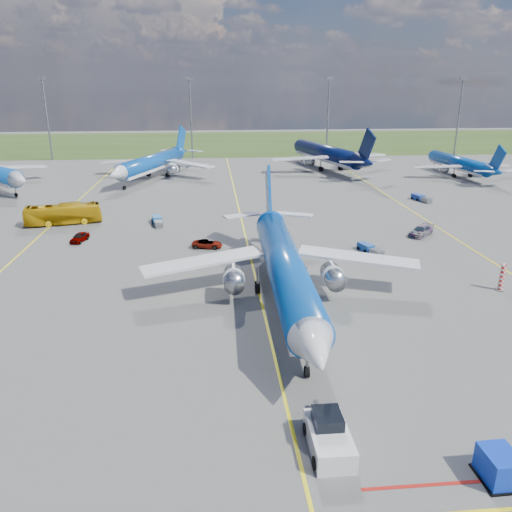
{
  "coord_description": "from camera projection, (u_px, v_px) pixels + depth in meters",
  "views": [
    {
      "loc": [
        -4.74,
        -39.07,
        21.27
      ],
      "look_at": [
        -0.29,
        10.1,
        4.0
      ],
      "focal_mm": 35.0,
      "sensor_mm": 36.0,
      "label": 1
    }
  ],
  "objects": [
    {
      "name": "ground",
      "position": [
        270.0,
        336.0,
        44.16
      ],
      "size": [
        400.0,
        400.0,
        0.0
      ],
      "primitive_type": "plane",
      "color": "#535351",
      "rests_on": "ground"
    },
    {
      "name": "grass_strip",
      "position": [
        223.0,
        142.0,
        185.17
      ],
      "size": [
        400.0,
        80.0,
        0.01
      ],
      "primitive_type": "cube",
      "color": "#2D4719",
      "rests_on": "ground"
    },
    {
      "name": "taxiway_lines",
      "position": [
        248.0,
        242.0,
        70.21
      ],
      "size": [
        60.25,
        160.0,
        0.02
      ],
      "color": "yellow",
      "rests_on": "ground"
    },
    {
      "name": "floodlight_masts",
      "position": [
        260.0,
        114.0,
        144.27
      ],
      "size": [
        202.2,
        0.5,
        22.7
      ],
      "color": "slate",
      "rests_on": "ground"
    },
    {
      "name": "warning_post",
      "position": [
        502.0,
        277.0,
        53.39
      ],
      "size": [
        0.5,
        0.5,
        3.0
      ],
      "primitive_type": "cylinder",
      "color": "red",
      "rests_on": "ground"
    },
    {
      "name": "bg_jet_nnw",
      "position": [
        153.0,
        178.0,
        116.14
      ],
      "size": [
        42.38,
        47.96,
        10.44
      ],
      "primitive_type": null,
      "rotation": [
        0.0,
        0.0,
        -0.36
      ],
      "color": "#0B47A0",
      "rests_on": "ground"
    },
    {
      "name": "bg_jet_n",
      "position": [
        325.0,
        169.0,
        128.98
      ],
      "size": [
        43.43,
        50.95,
        11.52
      ],
      "primitive_type": null,
      "rotation": [
        0.0,
        0.0,
        3.39
      ],
      "color": "#07113D",
      "rests_on": "ground"
    },
    {
      "name": "bg_jet_ne",
      "position": [
        457.0,
        176.0,
        119.73
      ],
      "size": [
        27.84,
        35.21,
        8.76
      ],
      "primitive_type": null,
      "rotation": [
        0.0,
        0.0,
        3.21
      ],
      "color": "#0B47A0",
      "rests_on": "ground"
    },
    {
      "name": "main_airliner",
      "position": [
        284.0,
        302.0,
        51.05
      ],
      "size": [
        32.32,
        41.97,
        10.83
      ],
      "primitive_type": null,
      "rotation": [
        0.0,
        0.0,
        -0.02
      ],
      "color": "#0B47A0",
      "rests_on": "ground"
    },
    {
      "name": "pushback_tug",
      "position": [
        329.0,
        436.0,
        30.36
      ],
      "size": [
        2.38,
        6.38,
        2.16
      ],
      "rotation": [
        0.0,
        0.0,
        -0.0
      ],
      "color": "silver",
      "rests_on": "ground"
    },
    {
      "name": "uld_container",
      "position": [
        499.0,
        466.0,
        27.95
      ],
      "size": [
        1.85,
        2.28,
        1.79
      ],
      "primitive_type": "cube",
      "rotation": [
        0.0,
        0.0,
        0.03
      ],
      "color": "#0E35C7",
      "rests_on": "ground"
    },
    {
      "name": "apron_bus",
      "position": [
        63.0,
        214.0,
        78.4
      ],
      "size": [
        11.93,
        5.14,
        3.24
      ],
      "primitive_type": "imported",
      "rotation": [
        0.0,
        0.0,
        1.79
      ],
      "color": "#C4930B",
      "rests_on": "ground"
    },
    {
      "name": "service_car_a",
      "position": [
        80.0,
        237.0,
        70.03
      ],
      "size": [
        2.34,
        3.99,
        1.27
      ],
      "primitive_type": "imported",
      "rotation": [
        0.0,
        0.0,
        -0.24
      ],
      "color": "#999999",
      "rests_on": "ground"
    },
    {
      "name": "service_car_b",
      "position": [
        207.0,
        244.0,
        67.42
      ],
      "size": [
        4.34,
        2.58,
        1.13
      ],
      "primitive_type": "imported",
      "rotation": [
        0.0,
        0.0,
        1.39
      ],
      "color": "#999999",
      "rests_on": "ground"
    },
    {
      "name": "service_car_c",
      "position": [
        421.0,
        231.0,
        72.75
      ],
      "size": [
        4.99,
        4.73,
        1.42
      ],
      "primitive_type": "imported",
      "rotation": [
        0.0,
        0.0,
        -0.85
      ],
      "color": "#999999",
      "rests_on": "ground"
    },
    {
      "name": "baggage_tug_w",
      "position": [
        369.0,
        249.0,
        65.68
      ],
      "size": [
        2.63,
        4.44,
        0.97
      ],
      "rotation": [
        0.0,
        0.0,
        0.37
      ],
      "color": "#19469A",
      "rests_on": "ground"
    },
    {
      "name": "baggage_tug_c",
      "position": [
        158.0,
        221.0,
        78.77
      ],
      "size": [
        2.2,
        5.01,
        1.09
      ],
      "rotation": [
        0.0,
        0.0,
        0.19
      ],
      "color": "#1C60A9",
      "rests_on": "ground"
    },
    {
      "name": "baggage_tug_e",
      "position": [
        421.0,
        198.0,
        94.26
      ],
      "size": [
        2.48,
        4.84,
        1.05
      ],
      "rotation": [
        0.0,
        0.0,
        0.28
      ],
      "color": "#1A3EA1",
      "rests_on": "ground"
    }
  ]
}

